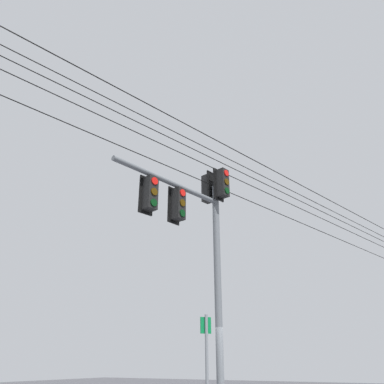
# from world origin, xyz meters

# --- Properties ---
(signal_mast_assembly) EXTENTS (1.53, 4.00, 7.23)m
(signal_mast_assembly) POSITION_xyz_m (-1.00, -0.72, 5.16)
(signal_mast_assembly) COLOR slate
(signal_mast_assembly) RESTS_ON ground
(route_sign_primary) EXTENTS (0.19, 0.21, 2.62)m
(route_sign_primary) POSITION_xyz_m (-0.26, -1.82, 1.53)
(route_sign_primary) COLOR slate
(route_sign_primary) RESTS_ON ground
(overhead_wire_span) EXTENTS (9.90, 27.98, 2.44)m
(overhead_wire_span) POSITION_xyz_m (-0.35, 1.29, 7.72)
(overhead_wire_span) COLOR black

